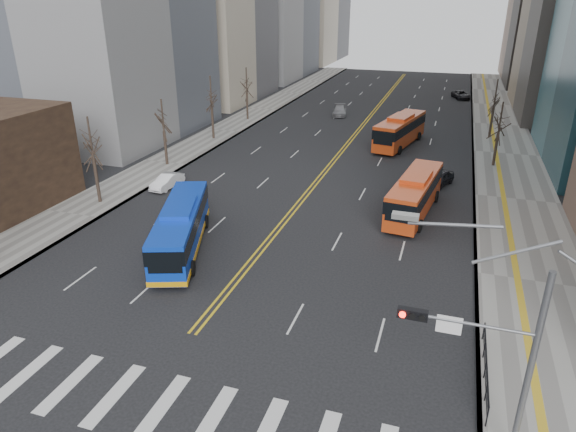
# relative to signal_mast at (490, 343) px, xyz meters

# --- Properties ---
(ground) EXTENTS (220.00, 220.00, 0.00)m
(ground) POSITION_rel_signal_mast_xyz_m (-13.77, -2.00, -4.86)
(ground) COLOR black
(sidewalk_right) EXTENTS (7.00, 130.00, 0.15)m
(sidewalk_right) POSITION_rel_signal_mast_xyz_m (3.73, 43.00, -4.78)
(sidewalk_right) COLOR slate
(sidewalk_right) RESTS_ON ground
(sidewalk_left) EXTENTS (5.00, 130.00, 0.15)m
(sidewalk_left) POSITION_rel_signal_mast_xyz_m (-30.27, 43.00, -4.78)
(sidewalk_left) COLOR slate
(sidewalk_left) RESTS_ON ground
(crosswalk) EXTENTS (26.70, 4.00, 0.01)m
(crosswalk) POSITION_rel_signal_mast_xyz_m (-13.77, -2.00, -4.85)
(crosswalk) COLOR silver
(crosswalk) RESTS_ON ground
(centerline) EXTENTS (0.55, 100.00, 0.01)m
(centerline) POSITION_rel_signal_mast_xyz_m (-13.77, 53.00, -4.85)
(centerline) COLOR gold
(centerline) RESTS_ON ground
(signal_mast) EXTENTS (5.37, 0.37, 9.39)m
(signal_mast) POSITION_rel_signal_mast_xyz_m (0.00, 0.00, 0.00)
(signal_mast) COLOR gray
(signal_mast) RESTS_ON ground
(pedestrian_railing) EXTENTS (0.06, 6.06, 1.02)m
(pedestrian_railing) POSITION_rel_signal_mast_xyz_m (0.53, 4.00, -4.03)
(pedestrian_railing) COLOR black
(pedestrian_railing) RESTS_ON sidewalk_right
(street_trees) EXTENTS (35.20, 47.20, 7.60)m
(street_trees) POSITION_rel_signal_mast_xyz_m (-20.94, 32.55, 0.02)
(street_trees) COLOR #30231D
(street_trees) RESTS_ON ground
(blue_bus) EXTENTS (6.05, 11.44, 3.30)m
(blue_bus) POSITION_rel_signal_mast_xyz_m (-18.93, 11.49, -3.12)
(blue_bus) COLOR #0D3AC8
(blue_bus) RESTS_ON ground
(red_bus_near) EXTENTS (3.69, 10.61, 3.32)m
(red_bus_near) POSITION_rel_signal_mast_xyz_m (-4.39, 22.86, -3.01)
(red_bus_near) COLOR #C63F15
(red_bus_near) RESTS_ON ground
(red_bus_far) EXTENTS (4.87, 11.44, 3.54)m
(red_bus_far) POSITION_rel_signal_mast_xyz_m (-7.93, 43.09, -2.89)
(red_bus_far) COLOR #C63F15
(red_bus_far) RESTS_ON ground
(car_white) EXTENTS (1.69, 3.93, 1.26)m
(car_white) POSITION_rel_signal_mast_xyz_m (-26.27, 22.05, -4.23)
(car_white) COLOR white
(car_white) RESTS_ON ground
(car_dark_mid) EXTENTS (2.89, 4.20, 1.33)m
(car_dark_mid) POSITION_rel_signal_mast_xyz_m (-2.77, 30.49, -4.19)
(car_dark_mid) COLOR black
(car_dark_mid) RESTS_ON ground
(car_silver) EXTENTS (2.80, 5.02, 1.38)m
(car_silver) POSITION_rel_signal_mast_xyz_m (-18.17, 57.01, -4.17)
(car_silver) COLOR gray
(car_silver) RESTS_ON ground
(car_dark_far) EXTENTS (3.59, 5.20, 1.32)m
(car_dark_far) POSITION_rel_signal_mast_xyz_m (-1.47, 76.20, -4.20)
(car_dark_far) COLOR black
(car_dark_far) RESTS_ON ground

